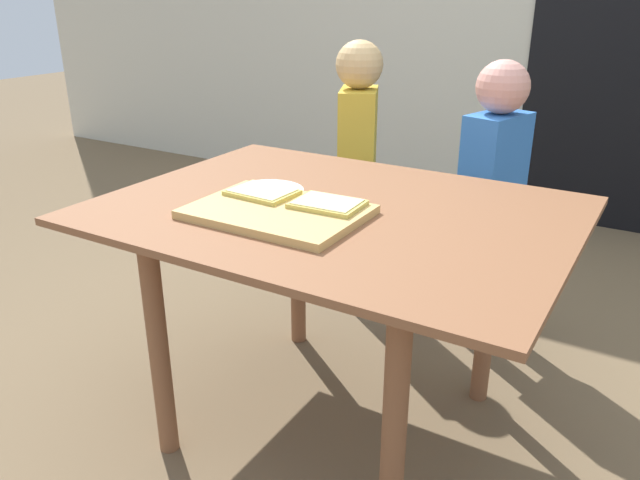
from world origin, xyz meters
TOP-DOWN VIEW (x-y plane):
  - ground_plane at (0.00, 0.00)m, footprint 16.00×16.00m
  - house_door at (0.40, 2.25)m, footprint 0.90×0.02m
  - dining_table at (0.00, 0.00)m, footprint 1.24×0.94m
  - cutting_board at (-0.09, -0.14)m, footprint 0.44×0.31m
  - pizza_slice_far_right at (0.01, -0.06)m, footprint 0.18×0.14m
  - pizza_slice_far_left at (-0.19, -0.07)m, footprint 0.18×0.14m
  - plate_white_left at (-0.23, 0.01)m, footprint 0.21×0.21m
  - child_left at (-0.34, 0.79)m, footprint 0.22×0.28m
  - child_right at (0.22, 0.76)m, footprint 0.20×0.27m

SIDE VIEW (x-z plane):
  - ground_plane at x=0.00m, z-range 0.00..0.00m
  - child_right at x=0.22m, z-range 0.08..1.12m
  - dining_table at x=0.00m, z-range 0.25..0.96m
  - child_left at x=-0.34m, z-range 0.09..1.17m
  - plate_white_left at x=-0.23m, z-range 0.71..0.72m
  - cutting_board at x=-0.09m, z-range 0.71..0.73m
  - pizza_slice_far_right at x=0.01m, z-range 0.73..0.74m
  - pizza_slice_far_left at x=-0.19m, z-range 0.73..0.74m
  - house_door at x=0.40m, z-range 0.00..2.00m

